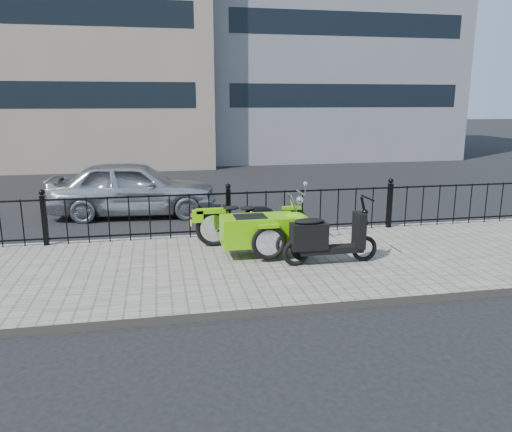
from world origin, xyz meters
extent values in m
plane|color=black|center=(0.00, 0.00, 0.00)|extent=(120.00, 120.00, 0.00)
cube|color=#645F55|center=(0.00, -0.50, 0.06)|extent=(30.00, 3.80, 0.12)
cube|color=gray|center=(0.00, 1.44, 0.06)|extent=(30.00, 0.10, 0.12)
cylinder|color=black|center=(0.00, 1.30, 0.99)|extent=(14.00, 0.04, 0.04)
cylinder|color=black|center=(0.00, 1.30, 0.24)|extent=(14.00, 0.04, 0.04)
cube|color=black|center=(-3.50, 1.30, 0.60)|extent=(0.09, 0.09, 0.96)
sphere|color=black|center=(-3.50, 1.30, 1.14)|extent=(0.11, 0.11, 0.11)
cube|color=black|center=(0.00, 1.30, 0.60)|extent=(0.09, 0.09, 0.96)
sphere|color=black|center=(0.00, 1.30, 1.14)|extent=(0.11, 0.11, 0.11)
cube|color=black|center=(3.50, 1.30, 0.60)|extent=(0.09, 0.09, 0.96)
sphere|color=black|center=(3.50, 1.30, 1.14)|extent=(0.11, 0.11, 0.11)
cube|color=gray|center=(-6.00, 16.00, 6.00)|extent=(14.00, 8.00, 12.00)
cube|color=black|center=(-6.00, 12.02, 3.00)|extent=(12.50, 0.06, 1.00)
cube|color=black|center=(-6.00, 12.02, 6.00)|extent=(12.50, 0.06, 1.00)
cube|color=slate|center=(7.00, 17.00, 7.50)|extent=(12.00, 8.00, 15.00)
cube|color=black|center=(7.00, 13.02, 3.00)|extent=(10.50, 0.06, 1.00)
cube|color=black|center=(7.00, 13.02, 6.00)|extent=(10.50, 0.06, 1.00)
torus|color=black|center=(1.13, 0.60, 0.46)|extent=(0.69, 0.09, 0.69)
torus|color=black|center=(-0.37, 0.60, 0.46)|extent=(0.69, 0.09, 0.69)
torus|color=black|center=(0.43, -0.54, 0.46)|extent=(0.60, 0.08, 0.60)
cube|color=gray|center=(0.38, 0.60, 0.48)|extent=(0.34, 0.22, 0.24)
cylinder|color=black|center=(0.38, 0.60, 0.41)|extent=(1.40, 0.04, 0.04)
ellipsoid|color=black|center=(0.50, 0.60, 0.72)|extent=(0.54, 0.29, 0.26)
cylinder|color=silver|center=(1.31, 0.60, 1.08)|extent=(0.03, 0.56, 0.03)
cylinder|color=silver|center=(1.19, 0.60, 0.77)|extent=(0.25, 0.04, 0.59)
sphere|color=silver|center=(1.29, 0.60, 0.95)|extent=(0.15, 0.15, 0.15)
cube|color=#63BA06|center=(1.13, 0.60, 0.79)|extent=(0.36, 0.12, 0.06)
cube|color=#63BA06|center=(-0.42, 0.60, 0.80)|extent=(0.55, 0.16, 0.08)
ellipsoid|color=black|center=(0.28, 0.60, 0.82)|extent=(0.31, 0.22, 0.08)
ellipsoid|color=black|center=(-0.04, 0.60, 0.84)|extent=(0.31, 0.22, 0.08)
sphere|color=red|center=(-0.77, 0.60, 0.74)|extent=(0.07, 0.07, 0.07)
cube|color=yellow|center=(-0.79, 0.70, 0.56)|extent=(0.02, 0.14, 0.10)
cube|color=#63BA06|center=(0.33, -0.15, 0.59)|extent=(1.30, 0.62, 0.50)
ellipsoid|color=#63BA06|center=(0.98, -0.15, 0.61)|extent=(0.65, 0.60, 0.54)
cube|color=black|center=(0.18, -0.15, 0.82)|extent=(0.55, 0.43, 0.06)
cube|color=#63BA06|center=(0.43, -0.54, 0.76)|extent=(0.34, 0.11, 0.06)
torus|color=black|center=(2.04, -0.79, 0.35)|extent=(0.45, 0.08, 0.45)
torus|color=black|center=(0.83, -0.79, 0.35)|extent=(0.45, 0.08, 0.45)
cube|color=black|center=(1.44, -0.79, 0.36)|extent=(1.10, 0.24, 0.11)
cube|color=black|center=(1.05, -0.79, 0.62)|extent=(0.61, 0.29, 0.44)
ellipsoid|color=black|center=(1.05, -0.79, 0.87)|extent=(0.52, 0.26, 0.10)
cube|color=black|center=(1.93, -0.79, 0.67)|extent=(0.13, 0.33, 0.61)
cylinder|color=black|center=(2.01, -0.79, 1.00)|extent=(0.17, 0.04, 0.49)
cylinder|color=black|center=(2.05, -0.79, 1.22)|extent=(0.03, 0.49, 0.03)
torus|color=black|center=(1.03, -0.53, 0.46)|extent=(0.60, 0.50, 0.68)
imported|color=#ADAFB4|center=(-1.97, 4.08, 0.69)|extent=(4.16, 1.91, 1.38)
camera|label=1|loc=(-1.36, -8.43, 2.82)|focal=35.00mm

